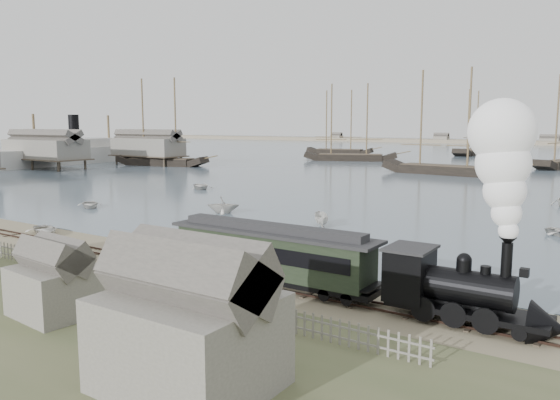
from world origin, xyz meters
The scene contains 21 objects.
ground centered at (0.00, 0.00, 0.00)m, with size 600.00×600.00×0.00m, color tan.
harbor_water centered at (0.00, 170.00, 0.03)m, with size 600.00×336.00×0.06m, color #4E6170.
rail_track centered at (0.00, -2.00, 0.04)m, with size 120.00×1.80×0.16m.
picket_fence_west centered at (-6.50, -7.00, 0.00)m, with size 19.00×0.10×1.20m, color slate, non-canonical shape.
picket_fence_east centered at (12.50, -7.50, 0.00)m, with size 15.00×0.10×1.20m, color slate, non-canonical shape.
shed_mid centered at (2.00, -12.00, 0.00)m, with size 4.00×3.50×3.60m, color slate, non-canonical shape.
shed_right centered at (13.00, -14.00, 0.00)m, with size 6.00×5.00×5.10m, color slate, non-canonical shape.
western_wharf centered at (-76.00, 40.00, 4.06)m, with size 36.00×56.00×8.00m, color slate, non-canonical shape.
locomotive centered at (20.61, -2.00, 4.78)m, with size 8.34×3.12×10.40m.
passenger_coach centered at (8.36, -2.00, 2.08)m, with size 13.55×2.61×3.29m.
beached_dinghy centered at (-17.08, -0.18, 0.40)m, with size 3.84×2.74×0.80m, color beige.
steamship centered at (-89.00, 55.15, 5.93)m, with size 53.70×8.95×11.75m, color beige, non-canonical shape.
rowboat_0 centered at (-26.34, 11.57, 0.45)m, with size 3.73×2.66×0.77m, color beige.
rowboat_1 centered at (-11.07, 17.09, 0.97)m, with size 3.45×2.98×1.82m, color beige.
rowboat_2 centered at (1.48, 16.28, 0.68)m, with size 3.19×1.20×1.23m, color beige.
rowboat_6 centered at (-28.18, 32.48, 0.50)m, with size 4.27×3.05×0.89m, color beige.
schooner_0 centered at (-65.92, 61.42, 10.06)m, with size 22.23×5.13×20.00m, color black, non-canonical shape.
schooner_1 centered at (-37.38, 100.83, 10.06)m, with size 23.88×5.51×20.00m, color black, non-canonical shape.
schooner_2 centered at (-4.97, 75.77, 10.06)m, with size 24.53×5.66×20.00m, color black, non-canonical shape.
schooner_6 centered at (-52.68, 124.17, 10.06)m, with size 20.60×4.75×20.00m, color black, non-canonical shape.
schooner_7 centered at (-18.15, 146.53, 10.06)m, with size 24.78×5.72×20.00m, color black, non-canonical shape.
Camera 1 is at (26.24, -27.91, 9.63)m, focal length 35.00 mm.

